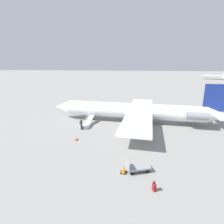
{
  "coord_description": "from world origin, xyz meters",
  "views": [
    {
      "loc": [
        -2.01,
        29.58,
        9.74
      ],
      "look_at": [
        3.57,
        0.75,
        1.85
      ],
      "focal_mm": 28.0,
      "sensor_mm": 36.0,
      "label": 1
    }
  ],
  "objects": [
    {
      "name": "airplane_main",
      "position": [
        -0.95,
        0.03,
        2.09
      ],
      "size": [
        30.12,
        22.66,
        6.98
      ],
      "rotation": [
        0.0,
        0.0,
        -0.03
      ],
      "color": "white",
      "rests_on": "ground"
    },
    {
      "name": "luggage_cart",
      "position": [
        -1.58,
        14.88,
        0.46
      ],
      "size": [
        2.46,
        1.89,
        1.22
      ],
      "rotation": [
        0.0,
        0.0,
        0.41
      ],
      "color": "gray",
      "rests_on": "ground"
    },
    {
      "name": "traffic_cone_near_stairs",
      "position": [
        6.81,
        9.15,
        0.21
      ],
      "size": [
        0.42,
        0.42,
        0.46
      ],
      "color": "black",
      "rests_on": "ground"
    },
    {
      "name": "passenger",
      "position": [
        7.58,
        5.24,
        1.0
      ],
      "size": [
        0.36,
        0.54,
        1.74
      ],
      "rotation": [
        0.0,
        0.0,
        -1.6
      ],
      "color": "#23232D",
      "rests_on": "ground"
    },
    {
      "name": "ground_plane",
      "position": [
        0.0,
        0.0,
        0.0
      ],
      "size": [
        600.0,
        600.0,
        0.0
      ],
      "primitive_type": "plane",
      "color": "gray"
    },
    {
      "name": "traffic_cone_near_cart",
      "position": [
        -0.36,
        15.32,
        0.3
      ],
      "size": [
        0.59,
        0.59,
        0.65
      ],
      "color": "black",
      "rests_on": "ground"
    },
    {
      "name": "suitcase",
      "position": [
        -3.05,
        17.26,
        0.33
      ],
      "size": [
        0.35,
        0.42,
        0.88
      ],
      "rotation": [
        0.0,
        0.0,
        1.99
      ],
      "color": "maroon",
      "rests_on": "ground"
    },
    {
      "name": "boarding_stairs",
      "position": [
        7.21,
        3.68,
        0.38
      ],
      "size": [
        1.15,
        4.04,
        1.72
      ],
      "rotation": [
        0.0,
        0.0,
        -1.6
      ],
      "color": "silver",
      "rests_on": "ground"
    }
  ]
}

